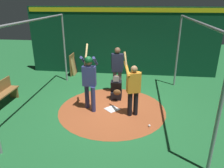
{
  "coord_description": "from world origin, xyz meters",
  "views": [
    {
      "loc": [
        6.65,
        0.82,
        3.58
      ],
      "look_at": [
        0.0,
        0.0,
        0.95
      ],
      "focal_mm": 34.66,
      "sensor_mm": 36.0,
      "label": 1
    }
  ],
  "objects_px": {
    "batter": "(89,78)",
    "visitor": "(133,87)",
    "home_plate": "(112,109)",
    "bat_rack": "(74,64)",
    "bench": "(1,94)",
    "baseball_0": "(149,126)",
    "umpire": "(117,68)",
    "catcher": "(116,90)"
  },
  "relations": [
    {
      "from": "batter",
      "to": "visitor",
      "type": "bearing_deg",
      "value": 81.49
    },
    {
      "from": "home_plate",
      "to": "bat_rack",
      "type": "distance_m",
      "value": 4.47
    },
    {
      "from": "bat_rack",
      "to": "bench",
      "type": "distance_m",
      "value": 4.17
    },
    {
      "from": "visitor",
      "to": "bat_rack",
      "type": "bearing_deg",
      "value": -162.13
    },
    {
      "from": "baseball_0",
      "to": "visitor",
      "type": "bearing_deg",
      "value": -141.28
    },
    {
      "from": "umpire",
      "to": "catcher",
      "type": "bearing_deg",
      "value": 2.85
    },
    {
      "from": "umpire",
      "to": "batter",
      "type": "bearing_deg",
      "value": -26.5
    },
    {
      "from": "umpire",
      "to": "bench",
      "type": "relative_size",
      "value": 1.2
    },
    {
      "from": "bat_rack",
      "to": "bench",
      "type": "relative_size",
      "value": 0.75
    },
    {
      "from": "batter",
      "to": "baseball_0",
      "type": "distance_m",
      "value": 2.46
    },
    {
      "from": "bench",
      "to": "baseball_0",
      "type": "height_order",
      "value": "bench"
    },
    {
      "from": "batter",
      "to": "bench",
      "type": "bearing_deg",
      "value": -88.87
    },
    {
      "from": "batter",
      "to": "visitor",
      "type": "distance_m",
      "value": 1.49
    },
    {
      "from": "catcher",
      "to": "baseball_0",
      "type": "xyz_separation_m",
      "value": [
        1.83,
        1.19,
        -0.34
      ]
    },
    {
      "from": "visitor",
      "to": "bench",
      "type": "xyz_separation_m",
      "value": [
        -0.16,
        -4.68,
        -0.55
      ]
    },
    {
      "from": "bench",
      "to": "home_plate",
      "type": "bearing_deg",
      "value": 92.09
    },
    {
      "from": "home_plate",
      "to": "bat_rack",
      "type": "height_order",
      "value": "bat_rack"
    },
    {
      "from": "batter",
      "to": "bench",
      "type": "xyz_separation_m",
      "value": [
        0.06,
        -3.22,
        -0.73
      ]
    },
    {
      "from": "bat_rack",
      "to": "baseball_0",
      "type": "bearing_deg",
      "value": 38.05
    },
    {
      "from": "catcher",
      "to": "baseball_0",
      "type": "height_order",
      "value": "catcher"
    },
    {
      "from": "home_plate",
      "to": "bat_rack",
      "type": "bearing_deg",
      "value": -146.95
    },
    {
      "from": "home_plate",
      "to": "batter",
      "type": "distance_m",
      "value": 1.38
    },
    {
      "from": "bat_rack",
      "to": "visitor",
      "type": "bearing_deg",
      "value": 37.94
    },
    {
      "from": "catcher",
      "to": "bench",
      "type": "xyz_separation_m",
      "value": [
        1.0,
        -4.03,
        0.05
      ]
    },
    {
      "from": "batter",
      "to": "umpire",
      "type": "bearing_deg",
      "value": 153.5
    },
    {
      "from": "visitor",
      "to": "batter",
      "type": "bearing_deg",
      "value": -118.58
    },
    {
      "from": "catcher",
      "to": "home_plate",
      "type": "bearing_deg",
      "value": -4.06
    },
    {
      "from": "batter",
      "to": "bat_rack",
      "type": "bearing_deg",
      "value": -156.25
    },
    {
      "from": "batter",
      "to": "bat_rack",
      "type": "xyz_separation_m",
      "value": [
        -3.81,
        -1.68,
        -0.67
      ]
    },
    {
      "from": "batter",
      "to": "baseball_0",
      "type": "bearing_deg",
      "value": 66.01
    },
    {
      "from": "visitor",
      "to": "catcher",
      "type": "bearing_deg",
      "value": -170.64
    },
    {
      "from": "bat_rack",
      "to": "bench",
      "type": "bearing_deg",
      "value": -21.73
    },
    {
      "from": "home_plate",
      "to": "umpire",
      "type": "distance_m",
      "value": 1.82
    },
    {
      "from": "batter",
      "to": "umpire",
      "type": "relative_size",
      "value": 1.18
    },
    {
      "from": "catcher",
      "to": "umpire",
      "type": "xyz_separation_m",
      "value": [
        -0.62,
        -0.03,
        0.68
      ]
    },
    {
      "from": "catcher",
      "to": "bench",
      "type": "bearing_deg",
      "value": -76.04
    },
    {
      "from": "baseball_0",
      "to": "umpire",
      "type": "bearing_deg",
      "value": -153.51
    },
    {
      "from": "home_plate",
      "to": "bench",
      "type": "bearing_deg",
      "value": -87.91
    },
    {
      "from": "bat_rack",
      "to": "home_plate",
      "type": "bearing_deg",
      "value": 33.05
    },
    {
      "from": "umpire",
      "to": "bench",
      "type": "bearing_deg",
      "value": -67.87
    },
    {
      "from": "baseball_0",
      "to": "catcher",
      "type": "bearing_deg",
      "value": -146.92
    },
    {
      "from": "visitor",
      "to": "baseball_0",
      "type": "bearing_deg",
      "value": 18.65
    }
  ]
}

